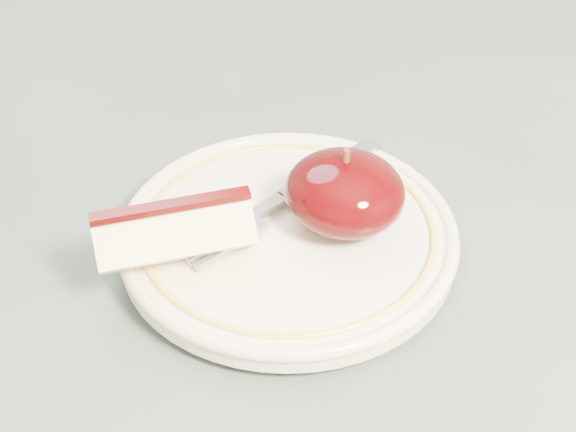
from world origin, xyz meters
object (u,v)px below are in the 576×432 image
at_px(table, 299,310).
at_px(apple_half, 344,192).
at_px(fork, 281,199).
at_px(plate, 288,234).

relative_size(table, apple_half, 12.36).
bearing_deg(apple_half, fork, 179.64).
xyz_separation_m(table, fork, (-0.01, -0.01, 0.11)).
bearing_deg(table, apple_half, -23.46).
bearing_deg(plate, apple_half, 34.37).
height_order(table, plate, plate).
relative_size(table, fork, 5.62).
bearing_deg(fork, apple_half, -67.61).
distance_m(apple_half, fork, 0.04).
distance_m(plate, apple_half, 0.04).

